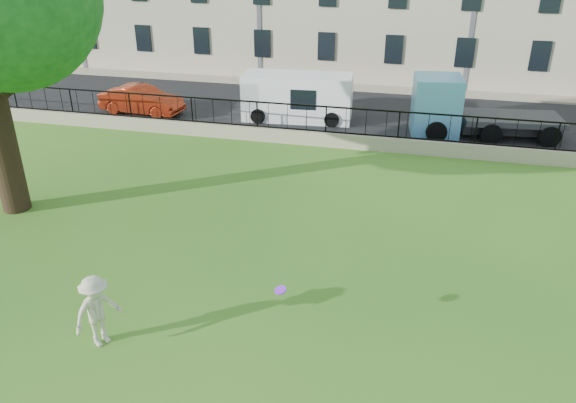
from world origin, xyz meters
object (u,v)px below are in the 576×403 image
(man, at_px, (97,311))
(blue_truck, at_px, (485,108))
(frisbee, at_px, (280,290))
(red_sedan, at_px, (142,100))
(white_van, at_px, (298,97))

(man, distance_m, blue_truck, 18.88)
(frisbee, bearing_deg, man, -163.92)
(man, height_order, blue_truck, blue_truck)
(red_sedan, relative_size, white_van, 0.81)
(frisbee, height_order, red_sedan, red_sedan)
(man, bearing_deg, blue_truck, -1.46)
(red_sedan, bearing_deg, man, -150.91)
(man, distance_m, red_sedan, 17.64)
(white_van, bearing_deg, red_sedan, -177.31)
(red_sedan, bearing_deg, white_van, -77.65)
(white_van, height_order, blue_truck, blue_truck)
(frisbee, height_order, white_van, white_van)
(frisbee, relative_size, blue_truck, 0.04)
(man, height_order, white_van, white_van)
(frisbee, bearing_deg, red_sedan, 126.28)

